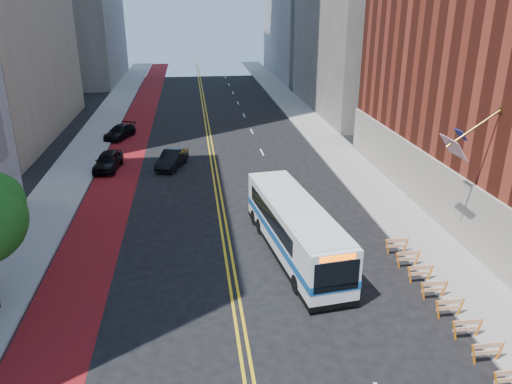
{
  "coord_description": "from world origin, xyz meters",
  "views": [
    {
      "loc": [
        -1.72,
        -15.41,
        13.88
      ],
      "look_at": [
        1.34,
        8.0,
        4.63
      ],
      "focal_mm": 35.0,
      "sensor_mm": 36.0,
      "label": 1
    }
  ],
  "objects_px": {
    "car_b": "(172,159)",
    "car_c": "(120,132)",
    "transit_bus": "(294,228)",
    "car_a": "(108,161)"
  },
  "relations": [
    {
      "from": "car_b",
      "to": "car_c",
      "type": "distance_m",
      "value": 11.9
    },
    {
      "from": "transit_bus",
      "to": "car_a",
      "type": "height_order",
      "value": "transit_bus"
    },
    {
      "from": "car_a",
      "to": "car_c",
      "type": "relative_size",
      "value": 1.0
    },
    {
      "from": "car_a",
      "to": "car_c",
      "type": "bearing_deg",
      "value": 98.19
    },
    {
      "from": "transit_bus",
      "to": "car_a",
      "type": "distance_m",
      "value": 21.27
    },
    {
      "from": "transit_bus",
      "to": "car_a",
      "type": "relative_size",
      "value": 2.61
    },
    {
      "from": "transit_bus",
      "to": "car_c",
      "type": "distance_m",
      "value": 30.33
    },
    {
      "from": "car_b",
      "to": "transit_bus",
      "type": "bearing_deg",
      "value": -48.66
    },
    {
      "from": "car_a",
      "to": "car_b",
      "type": "relative_size",
      "value": 1.0
    },
    {
      "from": "car_c",
      "to": "transit_bus",
      "type": "bearing_deg",
      "value": -42.53
    }
  ]
}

